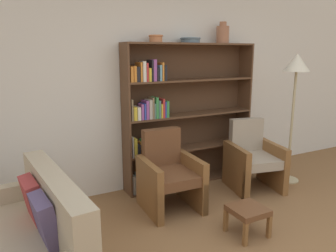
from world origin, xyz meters
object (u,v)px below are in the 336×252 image
bowl_copper (156,38)px  couch (23,250)px  vase_tall (223,34)px  bowl_stoneware (190,40)px  armchair_cushioned (253,159)px  floor_lamp (296,73)px  armchair_leather (169,175)px  footstool (248,212)px  bookshelf (178,118)px

bowl_copper → couch: bearing=-144.7°
vase_tall → bowl_copper: bearing=-180.0°
bowl_stoneware → armchair_cushioned: bearing=-40.8°
vase_tall → couch: 3.58m
floor_lamp → bowl_stoneware: bearing=153.9°
armchair_leather → armchair_cushioned: same height
armchair_leather → footstool: size_ratio=2.67×
vase_tall → footstool: vase_tall is taller
bowl_copper → armchair_cushioned: (1.19, -0.59, -1.62)m
armchair_leather → bowl_copper: bearing=-98.9°
bowl_copper → bowl_stoneware: bearing=0.0°
armchair_leather → bookshelf: bearing=-124.6°
vase_tall → armchair_cushioned: vase_tall is taller
bowl_stoneware → armchair_leather: 1.82m
couch → armchair_cushioned: armchair_cushioned is taller
footstool → bowl_stoneware: bearing=82.2°
bookshelf → armchair_cushioned: bookshelf is taller
floor_lamp → footstool: floor_lamp is taller
bookshelf → vase_tall: bearing=-1.6°
bookshelf → footstool: bearing=-91.4°
vase_tall → footstool: bearing=-116.0°
bowl_copper → floor_lamp: bearing=-19.5°
bowl_copper → armchair_leather: bowl_copper is taller
bowl_copper → armchair_cushioned: size_ratio=0.20×
bowl_stoneware → bookshelf: bearing=173.5°
armchair_leather → footstool: bearing=117.5°
bookshelf → couch: (-2.14, -1.29, -0.65)m
bowl_copper → bookshelf: bearing=3.2°
couch → footstool: 2.11m
floor_lamp → couch: bearing=-170.2°
vase_tall → armchair_cushioned: size_ratio=0.31×
bookshelf → floor_lamp: bookshelf is taller
armchair_leather → armchair_cushioned: bearing=-177.3°
footstool → couch: bearing=173.5°
vase_tall → footstool: size_ratio=0.83×
bowl_stoneware → couch: 3.13m
vase_tall → couch: bearing=-155.8°
bowl_copper → floor_lamp: 2.00m
bowl_copper → floor_lamp: bowl_copper is taller
bowl_copper → vase_tall: vase_tall is taller
armchair_leather → floor_lamp: size_ratio=0.51×
armchair_leather → bowl_stoneware: bearing=-134.4°
bookshelf → armchair_cushioned: (0.85, -0.61, -0.56)m
couch → vase_tall: bearing=-71.5°
bowl_copper → couch: bowl_copper is taller
bowl_stoneware → footstool: size_ratio=0.79×
bowl_copper → floor_lamp: size_ratio=0.10×
armchair_cushioned → bowl_stoneware: bearing=-28.1°
bowl_copper → couch: size_ratio=0.12×
bookshelf → armchair_leather: bearing=-127.4°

